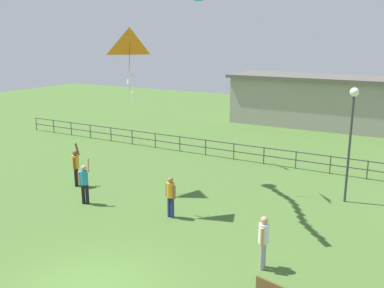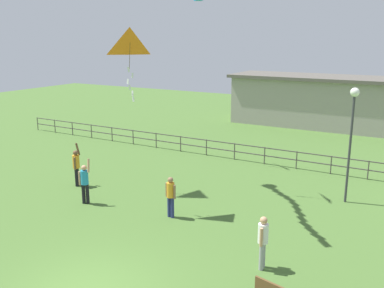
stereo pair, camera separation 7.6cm
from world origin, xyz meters
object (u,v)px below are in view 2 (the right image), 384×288
at_px(person_1, 171,194).
at_px(person_2, 263,239).
at_px(kite_2, 130,45).
at_px(lamppost, 352,121).
at_px(person_0, 76,165).
at_px(person_3, 85,181).

height_order(person_1, person_2, person_2).
bearing_deg(kite_2, person_2, -15.68).
distance_m(lamppost, person_1, 7.84).
distance_m(lamppost, person_0, 12.20).
bearing_deg(person_2, kite_2, 164.32).
height_order(person_1, person_3, person_3).
bearing_deg(person_0, person_3, -37.47).
relative_size(person_2, kite_2, 0.62).
bearing_deg(person_2, person_0, 164.96).
bearing_deg(lamppost, person_0, -159.93).
distance_m(lamppost, kite_2, 9.24).
distance_m(person_1, person_3, 3.87).
xyz_separation_m(lamppost, person_0, (-11.22, -4.10, -2.45)).
height_order(lamppost, person_2, lamppost).
bearing_deg(person_0, kite_2, -14.11).
relative_size(lamppost, person_2, 2.89).
xyz_separation_m(lamppost, person_1, (-5.50, -4.98, -2.52)).
relative_size(lamppost, kite_2, 1.78).
bearing_deg(person_3, person_0, 142.53).
distance_m(person_3, kite_2, 5.94).
relative_size(person_2, person_3, 0.85).
bearing_deg(person_1, person_0, 171.25).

